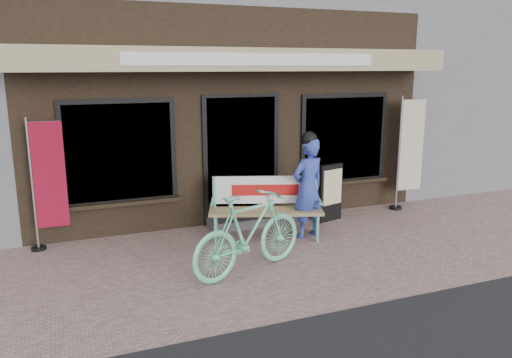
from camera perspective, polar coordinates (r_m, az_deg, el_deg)
name	(u,v)px	position (r m, az deg, el deg)	size (l,w,h in m)	color
ground	(290,262)	(7.04, 3.91, -9.40)	(70.00, 70.00, 0.00)	#A5837E
storefront	(194,50)	(11.20, -7.11, 14.43)	(7.00, 6.77, 6.00)	black
neighbor_right_near	(477,61)	(16.05, 23.97, 12.25)	(10.00, 7.00, 5.60)	slate
bench	(266,202)	(7.84, 1.10, -2.68)	(1.81, 1.00, 0.96)	#71DEAD
person	(308,186)	(7.82, 5.98, -0.79)	(0.65, 0.51, 1.68)	#3244AC
bicycle	(249,233)	(6.50, -0.81, -6.19)	(0.51, 1.79, 1.08)	#71DEAD
nobori_red	(47,182)	(7.83, -22.78, -0.35)	(0.57, 0.22, 1.96)	gray
nobori_cream	(409,151)	(9.74, 17.08, 3.03)	(0.63, 0.25, 2.13)	gray
menu_stand	(330,192)	(8.76, 8.48, -1.49)	(0.51, 0.23, 1.00)	black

